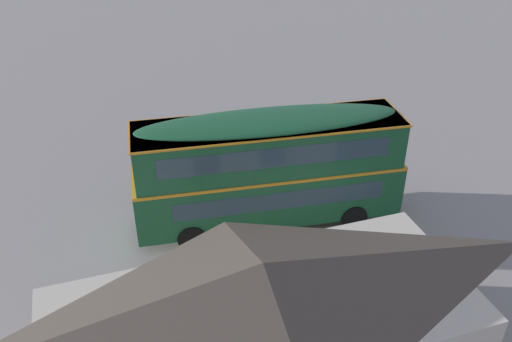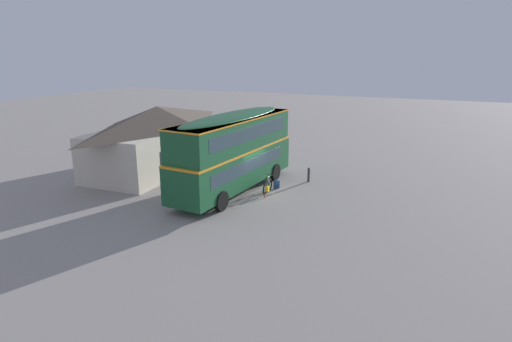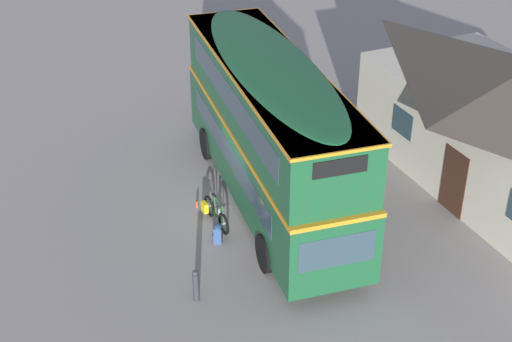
{
  "view_description": "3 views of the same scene",
  "coord_description": "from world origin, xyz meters",
  "views": [
    {
      "loc": [
        5.54,
        18.21,
        13.62
      ],
      "look_at": [
        0.09,
        0.16,
        2.09
      ],
      "focal_mm": 38.28,
      "sensor_mm": 36.0,
      "label": 1
    },
    {
      "loc": [
        -22.68,
        -10.54,
        8.34
      ],
      "look_at": [
        0.17,
        -0.45,
        1.31
      ],
      "focal_mm": 29.94,
      "sensor_mm": 36.0,
      "label": 2
    },
    {
      "loc": [
        17.98,
        -7.11,
        12.88
      ],
      "look_at": [
        0.21,
        0.21,
        1.47
      ],
      "focal_mm": 52.52,
      "sensor_mm": 36.0,
      "label": 3
    }
  ],
  "objects": [
    {
      "name": "ground_plane",
      "position": [
        0.0,
        0.0,
        0.0
      ],
      "size": [
        120.0,
        120.0,
        0.0
      ],
      "primitive_type": "plane",
      "color": "gray"
    },
    {
      "name": "double_decker_bus",
      "position": [
        -0.21,
        0.85,
        2.64
      ],
      "size": [
        10.74,
        3.43,
        4.79
      ],
      "color": "black",
      "rests_on": "ground"
    },
    {
      "name": "water_bottle_red_squeeze",
      "position": [
        -0.73,
        -1.39,
        0.12
      ],
      "size": [
        0.08,
        0.08,
        0.26
      ],
      "color": "#D84C33",
      "rests_on": "ground"
    },
    {
      "name": "backpack_on_ground",
      "position": [
        1.2,
        -1.4,
        0.3
      ],
      "size": [
        0.39,
        0.36,
        0.57
      ],
      "color": "#2D4C7A",
      "rests_on": "ground"
    },
    {
      "name": "touring_bicycle",
      "position": [
        0.31,
        -1.17,
        0.37
      ],
      "size": [
        1.73,
        0.54,
        0.99
      ],
      "color": "black",
      "rests_on": "ground"
    },
    {
      "name": "kerb_bollard",
      "position": [
        3.44,
        -2.8,
        0.5
      ],
      "size": [
        0.16,
        0.16,
        0.97
      ],
      "color": "#333338",
      "rests_on": "ground"
    }
  ]
}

